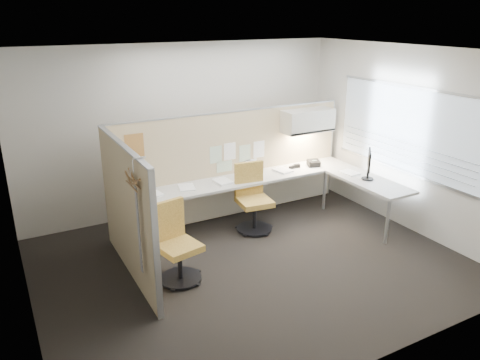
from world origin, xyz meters
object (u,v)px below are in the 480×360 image
desk (266,185)px  chair_right (253,200)px  chair_left (176,245)px  phone (313,163)px  monitor (369,163)px

desk → chair_right: 0.43m
desk → chair_left: bearing=-152.6°
desk → chair_left: 2.21m
phone → monitor: bearing=-52.4°
chair_left → phone: (2.99, 1.15, 0.31)m
desk → monitor: size_ratio=8.45×
chair_right → phone: bearing=20.4°
chair_right → phone: 1.47m
chair_right → monitor: (1.74, -0.64, 0.52)m
monitor → chair_right: bearing=111.5°
monitor → phone: monitor is taller
desk → chair_left: chair_left is taller
chair_left → monitor: 3.37m
chair_left → phone: 3.22m
monitor → phone: (-0.33, 0.98, -0.22)m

